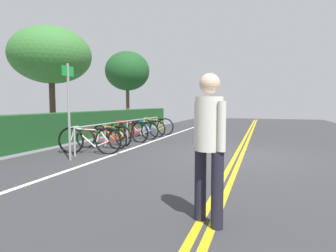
# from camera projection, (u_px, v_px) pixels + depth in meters

# --- Properties ---
(ground_plane) EXTENTS (39.29, 11.07, 0.05)m
(ground_plane) POSITION_uv_depth(u_px,v_px,m) (238.00, 157.00, 7.55)
(ground_plane) COLOR #353538
(centre_line_yellow_inner) EXTENTS (35.36, 0.10, 0.00)m
(centre_line_yellow_inner) POSITION_uv_depth(u_px,v_px,m) (241.00, 156.00, 7.52)
(centre_line_yellow_inner) COLOR gold
(centre_line_yellow_inner) RESTS_ON ground_plane
(centre_line_yellow_outer) EXTENTS (35.36, 0.10, 0.00)m
(centre_line_yellow_outer) POSITION_uv_depth(u_px,v_px,m) (235.00, 156.00, 7.58)
(centre_line_yellow_outer) COLOR gold
(centre_line_yellow_outer) RESTS_ON ground_plane
(bike_lane_stripe_white) EXTENTS (35.36, 0.12, 0.00)m
(bike_lane_stripe_white) POSITION_uv_depth(u_px,v_px,m) (128.00, 150.00, 8.59)
(bike_lane_stripe_white) COLOR white
(bike_lane_stripe_white) RESTS_ON ground_plane
(bike_rack) EXTENTS (6.18, 0.05, 0.78)m
(bike_rack) POSITION_uv_depth(u_px,v_px,m) (127.00, 126.00, 10.37)
(bike_rack) COLOR #9EA0A5
(bike_rack) RESTS_ON ground_plane
(bicycle_0) EXTENTS (0.51, 1.85, 0.79)m
(bicycle_0) POSITION_uv_depth(u_px,v_px,m) (89.00, 140.00, 7.92)
(bicycle_0) COLOR black
(bicycle_0) RESTS_ON ground_plane
(bicycle_1) EXTENTS (0.46, 1.74, 0.68)m
(bicycle_1) POSITION_uv_depth(u_px,v_px,m) (101.00, 138.00, 8.86)
(bicycle_1) COLOR black
(bicycle_1) RESTS_ON ground_plane
(bicycle_2) EXTENTS (0.53, 1.71, 0.72)m
(bicycle_2) POSITION_uv_depth(u_px,v_px,m) (111.00, 135.00, 9.58)
(bicycle_2) COLOR black
(bicycle_2) RESTS_ON ground_plane
(bicycle_3) EXTENTS (0.53, 1.78, 0.79)m
(bicycle_3) POSITION_uv_depth(u_px,v_px,m) (128.00, 131.00, 10.46)
(bicycle_3) COLOR black
(bicycle_3) RESTS_ON ground_plane
(bicycle_4) EXTENTS (0.46, 1.74, 0.74)m
(bicycle_4) POSITION_uv_depth(u_px,v_px,m) (138.00, 130.00, 11.21)
(bicycle_4) COLOR black
(bicycle_4) RESTS_ON ground_plane
(bicycle_5) EXTENTS (0.46, 1.67, 0.74)m
(bicycle_5) POSITION_uv_depth(u_px,v_px,m) (146.00, 129.00, 12.00)
(bicycle_5) COLOR black
(bicycle_5) RESTS_ON ground_plane
(bicycle_6) EXTENTS (0.46, 1.80, 0.79)m
(bicycle_6) POSITION_uv_depth(u_px,v_px,m) (154.00, 126.00, 12.81)
(bicycle_6) COLOR black
(bicycle_6) RESTS_ON ground_plane
(pedestrian) EXTENTS (0.33, 0.41, 1.75)m
(pedestrian) POSITION_uv_depth(u_px,v_px,m) (209.00, 138.00, 3.24)
(pedestrian) COLOR #1E1E2D
(pedestrian) RESTS_ON ground_plane
(sign_post_near) EXTENTS (0.36, 0.08, 2.37)m
(sign_post_near) POSITION_uv_depth(u_px,v_px,m) (69.00, 103.00, 6.91)
(sign_post_near) COLOR gray
(sign_post_near) RESTS_ON ground_plane
(hedge_backdrop) EXTENTS (15.13, 0.83, 1.07)m
(hedge_backdrop) POSITION_uv_depth(u_px,v_px,m) (98.00, 123.00, 12.50)
(hedge_backdrop) COLOR #1C4C21
(hedge_backdrop) RESTS_ON ground_plane
(tree_mid) EXTENTS (3.34, 3.34, 4.60)m
(tree_mid) POSITION_uv_depth(u_px,v_px,m) (51.00, 56.00, 11.94)
(tree_mid) COLOR #473323
(tree_mid) RESTS_ON ground_plane
(tree_far_right) EXTENTS (2.78, 2.78, 4.66)m
(tree_far_right) POSITION_uv_depth(u_px,v_px,m) (127.00, 71.00, 17.83)
(tree_far_right) COLOR brown
(tree_far_right) RESTS_ON ground_plane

